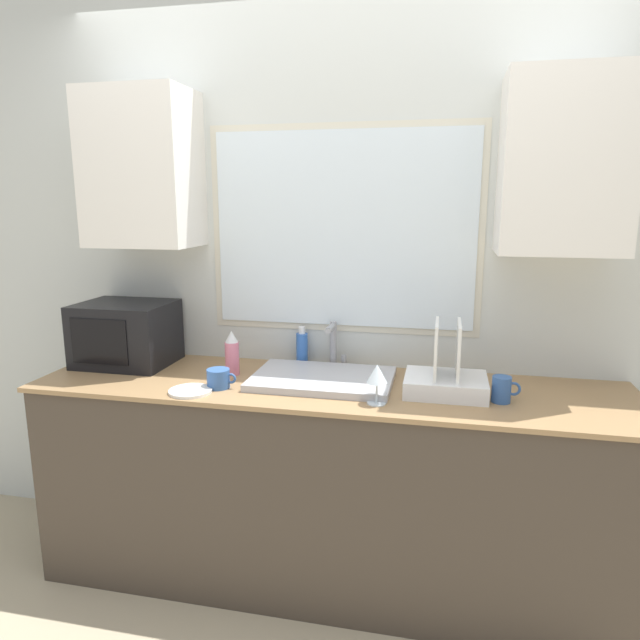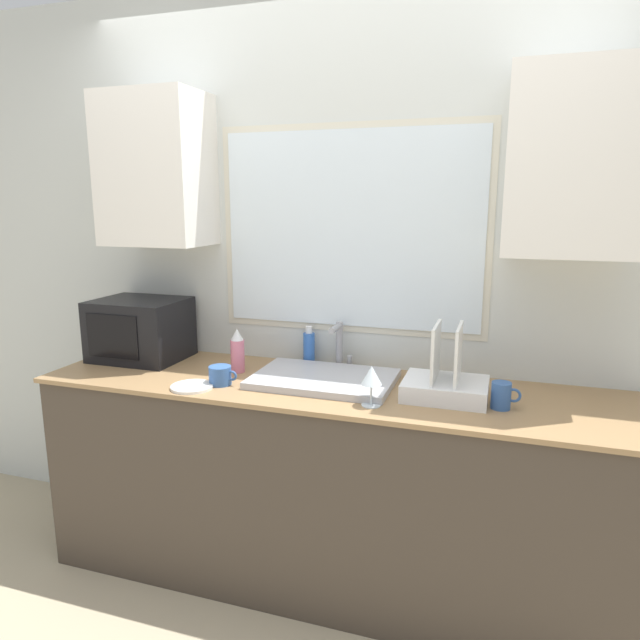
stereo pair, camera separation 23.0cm
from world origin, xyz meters
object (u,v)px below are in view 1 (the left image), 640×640
Objects in this scene: microwave at (126,334)px; spray_bottle at (232,354)px; wine_glass at (377,375)px; soap_bottle at (302,348)px; dish_rack at (446,379)px; mug_near_sink at (219,379)px; faucet at (334,342)px.

spray_bottle is at bearing -5.88° from microwave.
spray_bottle reaches higher than wine_glass.
soap_bottle is 0.61m from wine_glass.
dish_rack is at bearing -3.58° from spray_bottle.
spray_bottle is 0.34m from soap_bottle.
dish_rack is 1.77× the size of soap_bottle.
mug_near_sink is (0.01, -0.19, -0.06)m from spray_bottle.
soap_bottle is at bearing 57.87° from mug_near_sink.
dish_rack reaches higher than soap_bottle.
microwave is 0.55m from spray_bottle.
spray_bottle reaches higher than mug_near_sink.
soap_bottle is (-0.15, 0.02, -0.04)m from faucet.
dish_rack is 0.32m from wine_glass.
soap_bottle is (0.26, 0.21, -0.01)m from spray_bottle.
dish_rack is at bearing 8.07° from mug_near_sink.
wine_glass is (-0.25, -0.18, 0.05)m from dish_rack.
mug_near_sink is 0.80× the size of wine_glass.
faucet is 0.56m from dish_rack.
faucet is 1.18× the size of soap_bottle.
mug_near_sink is at bearing -86.47° from spray_bottle.
faucet is 0.16m from soap_bottle.
dish_rack reaches higher than wine_glass.
faucet is 1.73× the size of mug_near_sink.
mug_near_sink is (0.56, -0.24, -0.11)m from microwave.
microwave reaches higher than faucet.
dish_rack is 0.92m from spray_bottle.
soap_bottle is 0.47m from mug_near_sink.
faucet is at bearing 153.80° from dish_rack.
microwave is 3.37× the size of mug_near_sink.
spray_bottle is at bearing 93.53° from mug_near_sink.
microwave is 2.30× the size of soap_bottle.
dish_rack is at bearing -4.44° from microwave.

